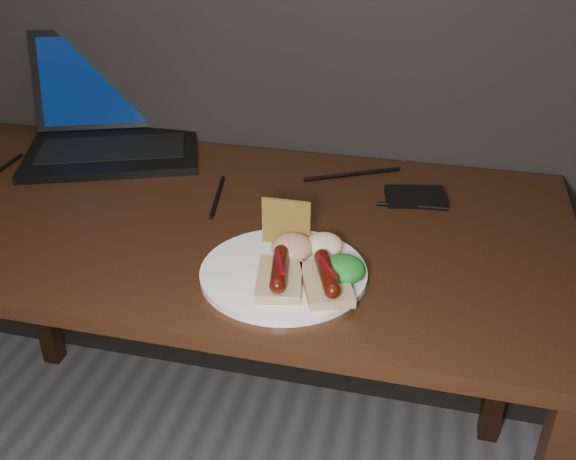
# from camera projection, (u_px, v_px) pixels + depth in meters

# --- Properties ---
(desk) EXTENTS (1.40, 0.70, 0.75)m
(desk) POSITION_uv_depth(u_px,v_px,m) (206.00, 253.00, 1.29)
(desk) COLOR #371D0D
(desk) RESTS_ON ground
(laptop) EXTENTS (0.49, 0.47, 0.25)m
(laptop) POSITION_uv_depth(u_px,v_px,m) (113.00, 126.00, 1.52)
(laptop) COLOR black
(laptop) RESTS_ON desk
(hard_drive) EXTENTS (0.13, 0.10, 0.02)m
(hard_drive) POSITION_uv_depth(u_px,v_px,m) (416.00, 197.00, 1.29)
(hard_drive) COLOR black
(hard_drive) RESTS_ON desk
(desk_cables) EXTENTS (0.97, 0.33, 0.01)m
(desk_cables) POSITION_uv_depth(u_px,v_px,m) (231.00, 185.00, 1.35)
(desk_cables) COLOR black
(desk_cables) RESTS_ON desk
(plate) EXTENTS (0.29, 0.29, 0.01)m
(plate) POSITION_uv_depth(u_px,v_px,m) (284.00, 273.00, 1.05)
(plate) COLOR white
(plate) RESTS_ON desk
(bread_sausage_center) EXTENTS (0.09, 0.13, 0.04)m
(bread_sausage_center) POSITION_uv_depth(u_px,v_px,m) (279.00, 275.00, 1.01)
(bread_sausage_center) COLOR tan
(bread_sausage_center) RESTS_ON plate
(bread_sausage_right) EXTENTS (0.11, 0.13, 0.04)m
(bread_sausage_right) POSITION_uv_depth(u_px,v_px,m) (327.00, 279.00, 0.99)
(bread_sausage_right) COLOR tan
(bread_sausage_right) RESTS_ON plate
(crispbread) EXTENTS (0.09, 0.01, 0.08)m
(crispbread) POSITION_uv_depth(u_px,v_px,m) (286.00, 222.00, 1.10)
(crispbread) COLOR #A7832D
(crispbread) RESTS_ON plate
(salad_greens) EXTENTS (0.07, 0.07, 0.04)m
(salad_greens) POSITION_uv_depth(u_px,v_px,m) (344.00, 269.00, 1.02)
(salad_greens) COLOR #136215
(salad_greens) RESTS_ON plate
(salsa_mound) EXTENTS (0.07, 0.07, 0.04)m
(salsa_mound) POSITION_uv_depth(u_px,v_px,m) (292.00, 247.00, 1.07)
(salsa_mound) COLOR #A12710
(salsa_mound) RESTS_ON plate
(coleslaw_mound) EXTENTS (0.06, 0.06, 0.04)m
(coleslaw_mound) POSITION_uv_depth(u_px,v_px,m) (324.00, 245.00, 1.08)
(coleslaw_mound) COLOR silver
(coleslaw_mound) RESTS_ON plate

